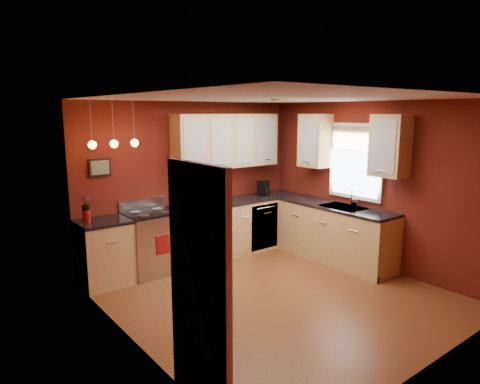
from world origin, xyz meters
TOP-DOWN VIEW (x-y plane):
  - floor at (0.00, 0.00)m, footprint 4.20×4.20m
  - ceiling at (0.00, 0.00)m, footprint 4.00×4.20m
  - wall_back at (0.00, 2.10)m, footprint 4.00×0.02m
  - wall_front at (0.00, -2.10)m, footprint 4.00×0.02m
  - wall_left at (-2.00, 0.00)m, footprint 0.02×4.20m
  - wall_right at (2.00, 0.00)m, footprint 0.02×4.20m
  - base_cabinets_back_left at (-1.65, 1.80)m, footprint 0.70×0.60m
  - base_cabinets_back_right at (0.73, 1.80)m, footprint 2.54×0.60m
  - base_cabinets_right at (1.70, 0.45)m, footprint 0.60×2.10m
  - counter_back_left at (-1.65, 1.80)m, footprint 0.70×0.62m
  - counter_back_right at (0.73, 1.80)m, footprint 2.54×0.62m
  - counter_right at (1.70, 0.45)m, footprint 0.62×2.10m
  - gas_range at (-0.92, 1.80)m, footprint 0.76×0.64m
  - dishwasher_front at (1.10, 1.51)m, footprint 0.60×0.02m
  - sink at (1.70, 0.30)m, footprint 0.50×0.70m
  - window at (1.97, 0.30)m, footprint 0.06×1.02m
  - door_left_wall at (-1.97, -1.20)m, footprint 0.12×0.82m
  - upper_cabinets_back at (0.60, 1.93)m, footprint 2.00×0.35m
  - upper_cabinets_right at (1.82, 0.32)m, footprint 0.35×1.95m
  - wall_picture at (-1.55, 2.08)m, footprint 0.32×0.03m
  - pendant_lights at (-1.45, 1.75)m, footprint 0.71×0.11m
  - red_canister at (0.13, 1.82)m, footprint 0.13×0.13m
  - red_vase at (-1.86, 1.83)m, footprint 0.11×0.11m
  - flowers at (-1.86, 1.83)m, footprint 0.14×0.14m
  - coffee_maker at (1.33, 1.81)m, footprint 0.23×0.23m
  - soap_pump at (1.87, 0.20)m, footprint 0.11×0.11m
  - dish_towel at (-0.91, 1.47)m, footprint 0.21×0.01m

SIDE VIEW (x-z plane):
  - floor at x=0.00m, z-range 0.00..0.00m
  - base_cabinets_back_left at x=-1.65m, z-range 0.00..0.90m
  - base_cabinets_back_right at x=0.73m, z-range 0.00..0.90m
  - base_cabinets_right at x=1.70m, z-range 0.00..0.90m
  - dishwasher_front at x=1.10m, z-range 0.05..0.85m
  - gas_range at x=-0.92m, z-range -0.07..1.04m
  - dish_towel at x=-0.91m, z-range 0.38..0.66m
  - sink at x=1.70m, z-range 0.75..1.08m
  - counter_back_left at x=-1.65m, z-range 0.90..0.94m
  - counter_back_right at x=0.73m, z-range 0.90..0.94m
  - counter_right at x=1.70m, z-range 0.90..0.94m
  - red_vase at x=-1.86m, z-range 0.94..1.11m
  - door_left_wall at x=-1.97m, z-range 0.00..2.05m
  - soap_pump at x=1.87m, z-range 0.94..1.13m
  - red_canister at x=0.13m, z-range 0.94..1.13m
  - coffee_maker at x=1.33m, z-range 0.93..1.20m
  - flowers at x=-1.86m, z-range 1.09..1.31m
  - wall_back at x=0.00m, z-range 0.00..2.60m
  - wall_front at x=0.00m, z-range 0.00..2.60m
  - wall_left at x=-2.00m, z-range 0.00..2.60m
  - wall_right at x=2.00m, z-range 0.00..2.60m
  - wall_picture at x=-1.55m, z-range 1.52..1.78m
  - window at x=1.97m, z-range 1.08..2.30m
  - upper_cabinets_back at x=0.60m, z-range 1.50..2.40m
  - upper_cabinets_right at x=1.82m, z-range 1.50..2.40m
  - pendant_lights at x=-1.45m, z-range 1.68..2.34m
  - ceiling at x=0.00m, z-range 2.59..2.61m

